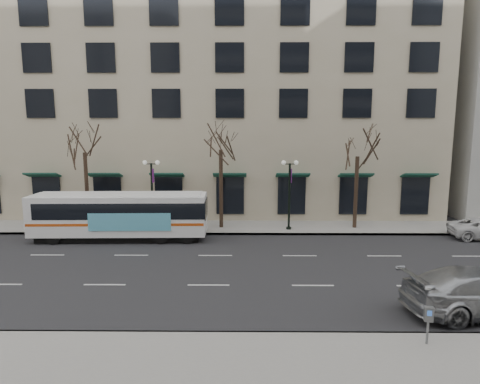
{
  "coord_description": "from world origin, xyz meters",
  "views": [
    {
      "loc": [
        1.68,
        -20.58,
        7.34
      ],
      "look_at": [
        1.48,
        1.11,
        4.0
      ],
      "focal_mm": 30.0,
      "sensor_mm": 36.0,
      "label": 1
    }
  ],
  "objects_px": {
    "tree_far_mid": "(221,136)",
    "lamp_post_right": "(289,192)",
    "city_bus": "(121,215)",
    "pay_station": "(429,317)",
    "tree_far_left": "(84,139)",
    "tree_far_right": "(358,143)",
    "lamp_post_left": "(152,191)"
  },
  "relations": [
    {
      "from": "lamp_post_right",
      "to": "pay_station",
      "type": "distance_m",
      "value": 16.39
    },
    {
      "from": "tree_far_left",
      "to": "city_bus",
      "type": "relative_size",
      "value": 0.71
    },
    {
      "from": "tree_far_left",
      "to": "tree_far_mid",
      "type": "distance_m",
      "value": 10.0
    },
    {
      "from": "tree_far_right",
      "to": "city_bus",
      "type": "distance_m",
      "value": 17.51
    },
    {
      "from": "lamp_post_left",
      "to": "city_bus",
      "type": "xyz_separation_m",
      "value": [
        -1.6,
        -2.4,
        -1.22
      ]
    },
    {
      "from": "tree_far_left",
      "to": "lamp_post_right",
      "type": "relative_size",
      "value": 1.6
    },
    {
      "from": "tree_far_mid",
      "to": "city_bus",
      "type": "distance_m",
      "value": 8.91
    },
    {
      "from": "city_bus",
      "to": "tree_far_left",
      "type": "bearing_deg",
      "value": 137.06
    },
    {
      "from": "tree_far_mid",
      "to": "lamp_post_right",
      "type": "distance_m",
      "value": 6.41
    },
    {
      "from": "tree_far_mid",
      "to": "tree_far_right",
      "type": "xyz_separation_m",
      "value": [
        10.0,
        -0.0,
        -0.48
      ]
    },
    {
      "from": "lamp_post_right",
      "to": "city_bus",
      "type": "xyz_separation_m",
      "value": [
        -11.6,
        -2.4,
        -1.22
      ]
    },
    {
      "from": "lamp_post_right",
      "to": "city_bus",
      "type": "bearing_deg",
      "value": -168.31
    },
    {
      "from": "lamp_post_right",
      "to": "pay_station",
      "type": "bearing_deg",
      "value": -79.68
    },
    {
      "from": "tree_far_left",
      "to": "tree_far_right",
      "type": "bearing_deg",
      "value": 0.0
    },
    {
      "from": "lamp_post_left",
      "to": "lamp_post_right",
      "type": "bearing_deg",
      "value": 0.0
    },
    {
      "from": "tree_far_mid",
      "to": "lamp_post_left",
      "type": "bearing_deg",
      "value": -173.15
    },
    {
      "from": "tree_far_mid",
      "to": "city_bus",
      "type": "height_order",
      "value": "tree_far_mid"
    },
    {
      "from": "tree_far_mid",
      "to": "lamp_post_right",
      "type": "relative_size",
      "value": 1.64
    },
    {
      "from": "tree_far_right",
      "to": "pay_station",
      "type": "bearing_deg",
      "value": -97.12
    },
    {
      "from": "lamp_post_right",
      "to": "tree_far_mid",
      "type": "bearing_deg",
      "value": 173.17
    },
    {
      "from": "city_bus",
      "to": "lamp_post_right",
      "type": "bearing_deg",
      "value": 10.15
    },
    {
      "from": "tree_far_left",
      "to": "tree_far_right",
      "type": "relative_size",
      "value": 1.03
    },
    {
      "from": "tree_far_mid",
      "to": "city_bus",
      "type": "relative_size",
      "value": 0.73
    },
    {
      "from": "tree_far_right",
      "to": "lamp_post_left",
      "type": "xyz_separation_m",
      "value": [
        -14.99,
        -0.6,
        -3.48
      ]
    },
    {
      "from": "lamp_post_right",
      "to": "city_bus",
      "type": "distance_m",
      "value": 11.91
    },
    {
      "from": "city_bus",
      "to": "tree_far_mid",
      "type": "bearing_deg",
      "value": 22.93
    },
    {
      "from": "lamp_post_left",
      "to": "city_bus",
      "type": "relative_size",
      "value": 0.44
    },
    {
      "from": "tree_far_mid",
      "to": "pay_station",
      "type": "bearing_deg",
      "value": -64.51
    },
    {
      "from": "city_bus",
      "to": "tree_far_right",
      "type": "bearing_deg",
      "value": 8.71
    },
    {
      "from": "tree_far_left",
      "to": "city_bus",
      "type": "xyz_separation_m",
      "value": [
        3.41,
        -3.0,
        -4.97
      ]
    },
    {
      "from": "tree_far_mid",
      "to": "pay_station",
      "type": "xyz_separation_m",
      "value": [
        7.92,
        -16.62,
        -5.8
      ]
    },
    {
      "from": "city_bus",
      "to": "pay_station",
      "type": "height_order",
      "value": "city_bus"
    }
  ]
}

